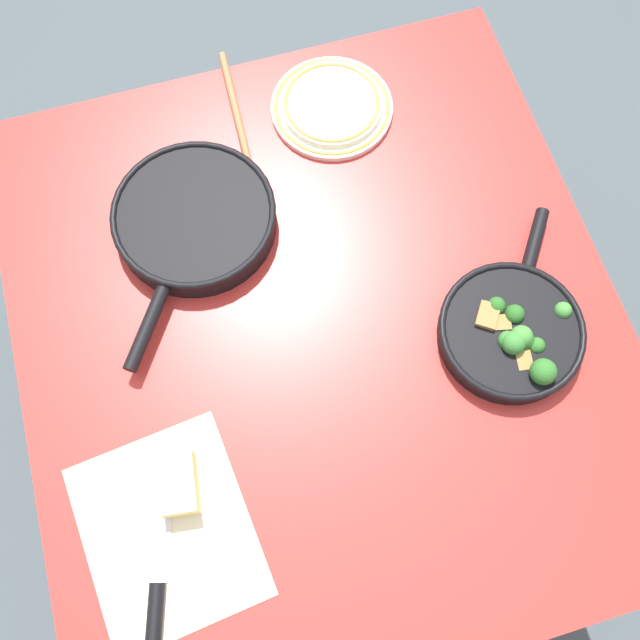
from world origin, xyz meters
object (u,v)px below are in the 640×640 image
at_px(skillet_broccoli, 512,331).
at_px(dinner_plate_stack, 332,105).
at_px(wooden_spoon, 246,153).
at_px(skillet_eggs, 194,219).
at_px(cheese_block, 178,485).
at_px(grater_knife, 159,571).

bearing_deg(skillet_broccoli, dinner_plate_stack, 51.82).
bearing_deg(dinner_plate_stack, wooden_spoon, -73.85).
xyz_separation_m(skillet_eggs, wooden_spoon, (-0.12, 0.12, -0.02)).
xyz_separation_m(skillet_eggs, cheese_block, (0.45, -0.13, -0.00)).
xyz_separation_m(skillet_broccoli, dinner_plate_stack, (-0.53, -0.16, -0.01)).
distance_m(skillet_broccoli, cheese_block, 0.60).
bearing_deg(skillet_eggs, skillet_broccoli, 86.23).
bearing_deg(wooden_spoon, cheese_block, -21.38).
height_order(skillet_eggs, dinner_plate_stack, skillet_eggs).
bearing_deg(grater_knife, cheese_block, -10.86).
relative_size(wooden_spoon, dinner_plate_stack, 1.63).
bearing_deg(cheese_block, grater_knife, -27.21).
bearing_deg(grater_knife, skillet_broccoli, -56.23).
bearing_deg(dinner_plate_stack, skillet_broccoli, 16.48).
relative_size(skillet_eggs, dinner_plate_stack, 1.70).
bearing_deg(skillet_broccoli, wooden_spoon, 70.93).
bearing_deg(cheese_block, skillet_broccoli, 98.65).
xyz_separation_m(skillet_broccoli, wooden_spoon, (-0.48, -0.34, -0.02)).
distance_m(wooden_spoon, dinner_plate_stack, 0.19).
xyz_separation_m(skillet_broccoli, grater_knife, (0.21, -0.65, -0.02)).
height_order(cheese_block, dinner_plate_stack, cheese_block).
height_order(wooden_spoon, cheese_block, cheese_block).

